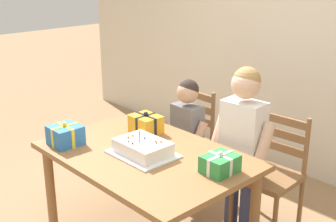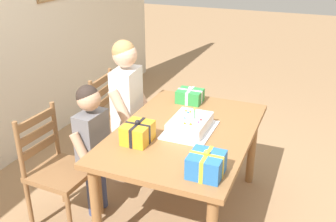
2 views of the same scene
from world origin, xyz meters
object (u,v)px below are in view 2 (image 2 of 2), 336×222
at_px(gift_box_beside_cake, 206,165).
at_px(child_older, 127,97).
at_px(gift_box_corner_small, 138,133).
at_px(chair_left, 57,169).
at_px(dining_table, 185,141).
at_px(birthday_cake, 190,125).
at_px(chair_right, 117,121).
at_px(gift_box_red_large, 190,96).
at_px(child_younger, 92,139).

distance_m(gift_box_beside_cake, child_older, 1.28).
xyz_separation_m(gift_box_corner_small, chair_left, (-0.17, 0.60, -0.35)).
bearing_deg(child_older, dining_table, -115.89).
bearing_deg(birthday_cake, dining_table, 104.96).
xyz_separation_m(dining_table, chair_right, (0.46, 0.85, -0.19)).
bearing_deg(dining_table, chair_left, 118.37).
relative_size(dining_table, gift_box_corner_small, 6.43).
xyz_separation_m(gift_box_red_large, chair_right, (-0.07, 0.70, -0.34)).
height_order(gift_box_corner_small, child_younger, child_younger).
height_order(gift_box_beside_cake, chair_right, same).
bearing_deg(gift_box_red_large, gift_box_corner_small, 173.28).
height_order(birthday_cake, child_younger, child_younger).
bearing_deg(birthday_cake, chair_right, 63.07).
bearing_deg(child_younger, gift_box_corner_small, -95.33).
xyz_separation_m(gift_box_beside_cake, chair_right, (0.97, 1.17, -0.35)).
height_order(gift_box_beside_cake, chair_left, same).
relative_size(gift_box_red_large, child_younger, 0.20).
bearing_deg(child_younger, chair_right, 15.28).
height_order(birthday_cake, chair_left, birthday_cake).
height_order(gift_box_corner_small, chair_left, chair_left).
bearing_deg(gift_box_beside_cake, birthday_cake, 28.89).
bearing_deg(chair_right, gift_box_corner_small, -141.16).
bearing_deg(gift_box_corner_small, gift_box_red_large, -6.72).
xyz_separation_m(dining_table, chair_left, (-0.46, 0.85, -0.19)).
bearing_deg(chair_left, dining_table, -61.63).
relative_size(gift_box_beside_cake, child_younger, 0.19).
xyz_separation_m(gift_box_beside_cake, child_younger, (0.26, 0.98, -0.15)).
bearing_deg(child_younger, child_older, -0.05).
relative_size(dining_table, child_younger, 1.31).
xyz_separation_m(birthday_cake, child_younger, (-0.26, 0.69, -0.13)).
bearing_deg(chair_right, dining_table, -118.35).
xyz_separation_m(gift_box_beside_cake, chair_left, (0.05, 1.17, -0.35)).
xyz_separation_m(chair_left, child_younger, (0.21, -0.19, 0.20)).
distance_m(chair_right, child_older, 0.40).
bearing_deg(gift_box_beside_cake, dining_table, 32.23).
height_order(gift_box_red_large, child_older, child_older).
relative_size(dining_table, gift_box_red_large, 6.53).
bearing_deg(dining_table, gift_box_beside_cake, -147.77).
relative_size(gift_box_red_large, chair_left, 0.24).
height_order(gift_box_red_large, chair_left, chair_left).
height_order(gift_box_red_large, chair_right, chair_right).
xyz_separation_m(chair_right, child_younger, (-0.71, -0.19, 0.20)).
distance_m(dining_table, gift_box_red_large, 0.58).
distance_m(gift_box_red_large, child_younger, 0.95).
height_order(birthday_cake, gift_box_red_large, birthday_cake).
bearing_deg(child_younger, birthday_cake, -69.31).
xyz_separation_m(child_older, child_younger, (-0.57, 0.00, -0.12)).
height_order(gift_box_beside_cake, child_older, child_older).
bearing_deg(chair_left, gift_box_corner_small, -74.30).
relative_size(dining_table, chair_right, 1.57).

